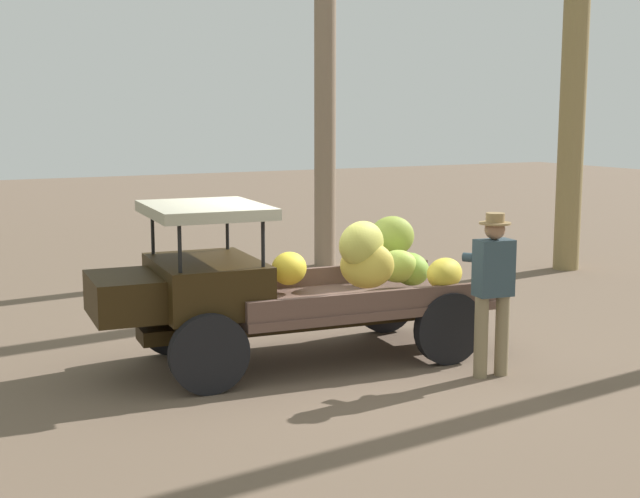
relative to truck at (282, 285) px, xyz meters
The scene contains 3 objects.
ground_plane 0.94m from the truck, behind, with size 60.00×60.00×0.00m, color brown.
truck is the anchor object (origin of this frame).
farmer 2.36m from the truck, 139.05° to the left, with size 0.52×0.48×1.79m.
Camera 1 is at (4.39, 8.86, 2.85)m, focal length 49.32 mm.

